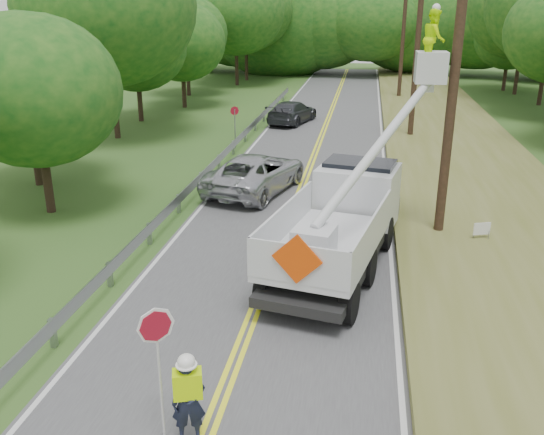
# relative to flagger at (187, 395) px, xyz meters

# --- Properties ---
(ground) EXTENTS (140.00, 140.00, 0.00)m
(ground) POSITION_rel_flagger_xyz_m (0.26, 1.39, -0.95)
(ground) COLOR #2D5322
(ground) RESTS_ON ground
(road) EXTENTS (7.20, 96.00, 0.03)m
(road) POSITION_rel_flagger_xyz_m (0.26, 15.39, -0.94)
(road) COLOR #4A4A4C
(road) RESTS_ON ground
(guardrail) EXTENTS (0.18, 48.00, 0.77)m
(guardrail) POSITION_rel_flagger_xyz_m (-3.76, 16.30, -0.40)
(guardrail) COLOR gray
(guardrail) RESTS_ON ground
(utility_poles) EXTENTS (1.60, 43.30, 10.00)m
(utility_poles) POSITION_rel_flagger_xyz_m (5.26, 18.41, 4.31)
(utility_poles) COLOR black
(utility_poles) RESTS_ON ground
(tall_grass_verge) EXTENTS (7.00, 96.00, 0.30)m
(tall_grass_verge) POSITION_rel_flagger_xyz_m (7.36, 15.39, -0.80)
(tall_grass_verge) COLOR brown
(tall_grass_verge) RESTS_ON ground
(treeline_left) EXTENTS (11.33, 56.39, 11.38)m
(treeline_left) POSITION_rel_flagger_xyz_m (-10.32, 32.58, 5.10)
(treeline_left) COLOR #332319
(treeline_left) RESTS_ON ground
(treeline_horizon) EXTENTS (57.04, 14.70, 12.27)m
(treeline_horizon) POSITION_rel_flagger_xyz_m (0.17, 57.67, 4.55)
(treeline_horizon) COLOR #124B16
(treeline_horizon) RESTS_ON ground
(flagger) EXTENTS (1.03, 0.58, 2.61)m
(flagger) POSITION_rel_flagger_xyz_m (0.00, 0.00, 0.00)
(flagger) COLOR #191E33
(flagger) RESTS_ON road
(bucket_truck) EXTENTS (4.83, 7.59, 7.05)m
(bucket_truck) POSITION_rel_flagger_xyz_m (2.45, 8.51, 0.65)
(bucket_truck) COLOR black
(bucket_truck) RESTS_ON road
(suv_silver) EXTENTS (3.91, 6.03, 1.54)m
(suv_silver) POSITION_rel_flagger_xyz_m (-1.53, 14.41, -0.16)
(suv_silver) COLOR #B6B7BE
(suv_silver) RESTS_ON road
(suv_darkgrey) EXTENTS (3.13, 5.16, 1.40)m
(suv_darkgrey) POSITION_rel_flagger_xyz_m (-1.94, 29.08, -0.24)
(suv_darkgrey) COLOR #373940
(suv_darkgrey) RESTS_ON road
(stop_sign_permanent) EXTENTS (0.41, 0.28, 2.23)m
(stop_sign_permanent) POSITION_rel_flagger_xyz_m (-4.02, 21.66, 0.50)
(stop_sign_permanent) COLOR gray
(stop_sign_permanent) RESTS_ON ground
(yard_sign) EXTENTS (0.54, 0.22, 0.81)m
(yard_sign) POSITION_rel_flagger_xyz_m (6.49, 9.81, -0.37)
(yard_sign) COLOR white
(yard_sign) RESTS_ON ground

